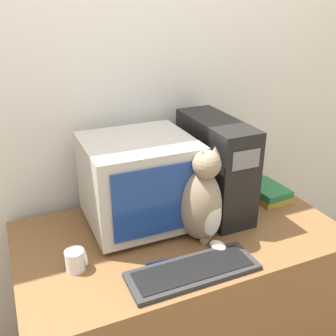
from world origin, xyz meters
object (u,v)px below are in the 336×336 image
(keyboard, at_px, (193,271))
(cat, at_px, (201,201))
(crt_monitor, at_px, (139,181))
(book_stack, at_px, (267,192))
(mug, at_px, (76,260))
(pen, at_px, (165,261))
(computer_tower, at_px, (215,166))

(keyboard, height_order, cat, cat)
(crt_monitor, distance_m, book_stack, 0.68)
(keyboard, distance_m, mug, 0.43)
(crt_monitor, xyz_separation_m, mug, (-0.33, -0.22, -0.16))
(cat, xyz_separation_m, book_stack, (0.47, 0.18, -0.14))
(pen, bearing_deg, keyboard, -57.28)
(crt_monitor, distance_m, pen, 0.36)
(crt_monitor, relative_size, book_stack, 2.07)
(mug, bearing_deg, pen, -15.88)
(computer_tower, height_order, cat, computer_tower)
(crt_monitor, bearing_deg, cat, -49.56)
(cat, distance_m, mug, 0.53)
(cat, height_order, book_stack, cat)
(keyboard, relative_size, book_stack, 2.25)
(keyboard, bearing_deg, crt_monitor, 97.63)
(pen, distance_m, mug, 0.33)
(crt_monitor, bearing_deg, book_stack, -3.32)
(keyboard, distance_m, cat, 0.28)
(computer_tower, relative_size, book_stack, 2.17)
(computer_tower, bearing_deg, cat, -131.35)
(cat, xyz_separation_m, mug, (-0.51, 0.00, -0.13))
(book_stack, height_order, pen, book_stack)
(crt_monitor, height_order, book_stack, crt_monitor)
(crt_monitor, relative_size, cat, 1.10)
(crt_monitor, distance_m, cat, 0.28)
(computer_tower, bearing_deg, book_stack, -4.48)
(book_stack, relative_size, pen, 1.39)
(keyboard, relative_size, pen, 3.13)
(pen, bearing_deg, cat, 24.81)
(crt_monitor, distance_m, mug, 0.43)
(book_stack, bearing_deg, pen, -158.22)
(book_stack, bearing_deg, keyboard, -148.49)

